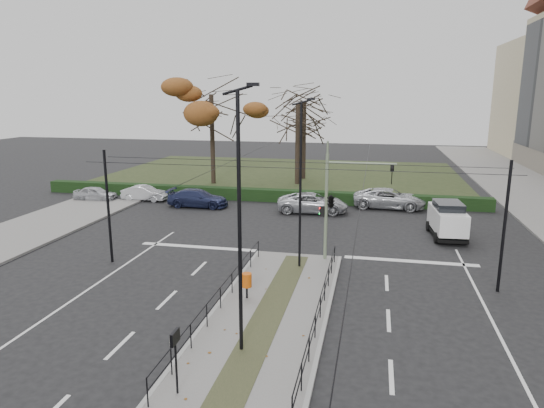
{
  "coord_description": "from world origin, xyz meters",
  "views": [
    {
      "loc": [
        3.86,
        -20.24,
        8.71
      ],
      "look_at": [
        -1.95,
        7.06,
        2.41
      ],
      "focal_mm": 32.0,
      "sensor_mm": 36.0,
      "label": 1
    }
  ],
  "objects_px": {
    "info_panel": "(175,345)",
    "parked_car_fourth": "(313,203)",
    "traffic_light": "(333,199)",
    "parked_car_third": "(198,198)",
    "streetlamp_median_far": "(301,184)",
    "parked_car_first": "(96,194)",
    "litter_bin": "(247,281)",
    "parked_car_fifth": "(389,199)",
    "bare_tree_near": "(298,109)",
    "streetlamp_median_near": "(240,222)",
    "white_van": "(447,219)",
    "parked_car_second": "(145,193)",
    "rust_tree": "(211,94)",
    "bare_tree_center": "(304,108)"
  },
  "relations": [
    {
      "from": "rust_tree",
      "to": "streetlamp_median_near",
      "type": "bearing_deg",
      "value": -69.56
    },
    {
      "from": "streetlamp_median_near",
      "to": "streetlamp_median_far",
      "type": "height_order",
      "value": "streetlamp_median_near"
    },
    {
      "from": "parked_car_second",
      "to": "parked_car_third",
      "type": "xyz_separation_m",
      "value": [
        5.22,
        -1.28,
        0.07
      ]
    },
    {
      "from": "traffic_light",
      "to": "parked_car_fourth",
      "type": "distance_m",
      "value": 11.43
    },
    {
      "from": "parked_car_first",
      "to": "parked_car_fourth",
      "type": "bearing_deg",
      "value": -94.75
    },
    {
      "from": "parked_car_first",
      "to": "parked_car_fifth",
      "type": "relative_size",
      "value": 0.65
    },
    {
      "from": "info_panel",
      "to": "parked_car_third",
      "type": "height_order",
      "value": "info_panel"
    },
    {
      "from": "traffic_light",
      "to": "streetlamp_median_far",
      "type": "bearing_deg",
      "value": -134.44
    },
    {
      "from": "traffic_light",
      "to": "streetlamp_median_near",
      "type": "xyz_separation_m",
      "value": [
        -2.14,
        -10.1,
        1.27
      ]
    },
    {
      "from": "streetlamp_median_near",
      "to": "parked_car_second",
      "type": "xyz_separation_m",
      "value": [
        -14.64,
        22.2,
        -4.05
      ]
    },
    {
      "from": "info_panel",
      "to": "parked_car_first",
      "type": "xyz_separation_m",
      "value": [
        -17.44,
        24.08,
        -1.09
      ]
    },
    {
      "from": "traffic_light",
      "to": "rust_tree",
      "type": "height_order",
      "value": "rust_tree"
    },
    {
      "from": "parked_car_second",
      "to": "bare_tree_near",
      "type": "xyz_separation_m",
      "value": [
        11.39,
        9.99,
        6.74
      ]
    },
    {
      "from": "parked_car_second",
      "to": "white_van",
      "type": "xyz_separation_m",
      "value": [
        23.42,
        -6.07,
        0.55
      ]
    },
    {
      "from": "parked_car_second",
      "to": "parked_car_fourth",
      "type": "xyz_separation_m",
      "value": [
        14.39,
        -1.24,
        0.11
      ]
    },
    {
      "from": "info_panel",
      "to": "parked_car_second",
      "type": "distance_m",
      "value": 28.42
    },
    {
      "from": "litter_bin",
      "to": "bare_tree_near",
      "type": "height_order",
      "value": "bare_tree_near"
    },
    {
      "from": "streetlamp_median_near",
      "to": "rust_tree",
      "type": "distance_m",
      "value": 33.08
    },
    {
      "from": "parked_car_first",
      "to": "parked_car_second",
      "type": "bearing_deg",
      "value": -80.66
    },
    {
      "from": "streetlamp_median_far",
      "to": "parked_car_second",
      "type": "xyz_separation_m",
      "value": [
        -15.32,
        13.59,
        -3.8
      ]
    },
    {
      "from": "white_van",
      "to": "parked_car_fifth",
      "type": "distance_m",
      "value": 8.19
    },
    {
      "from": "litter_bin",
      "to": "parked_car_first",
      "type": "relative_size",
      "value": 0.31
    },
    {
      "from": "white_van",
      "to": "parked_car_fifth",
      "type": "xyz_separation_m",
      "value": [
        -3.31,
        7.48,
        -0.41
      ]
    },
    {
      "from": "litter_bin",
      "to": "parked_car_fourth",
      "type": "distance_m",
      "value": 16.75
    },
    {
      "from": "litter_bin",
      "to": "white_van",
      "type": "bearing_deg",
      "value": 50.74
    },
    {
      "from": "bare_tree_center",
      "to": "bare_tree_near",
      "type": "relative_size",
      "value": 1.0
    },
    {
      "from": "streetlamp_median_far",
      "to": "streetlamp_median_near",
      "type": "bearing_deg",
      "value": -94.5
    },
    {
      "from": "bare_tree_near",
      "to": "parked_car_fifth",
      "type": "relative_size",
      "value": 1.89
    },
    {
      "from": "traffic_light",
      "to": "parked_car_fifth",
      "type": "relative_size",
      "value": 1.02
    },
    {
      "from": "info_panel",
      "to": "bare_tree_near",
      "type": "xyz_separation_m",
      "value": [
        -2.06,
        35.0,
        5.67
      ]
    },
    {
      "from": "litter_bin",
      "to": "info_panel",
      "type": "relative_size",
      "value": 0.56
    },
    {
      "from": "streetlamp_median_near",
      "to": "parked_car_third",
      "type": "bearing_deg",
      "value": 114.24
    },
    {
      "from": "streetlamp_median_far",
      "to": "rust_tree",
      "type": "height_order",
      "value": "rust_tree"
    },
    {
      "from": "litter_bin",
      "to": "parked_car_first",
      "type": "height_order",
      "value": "litter_bin"
    },
    {
      "from": "litter_bin",
      "to": "streetlamp_median_far",
      "type": "height_order",
      "value": "streetlamp_median_far"
    },
    {
      "from": "parked_car_third",
      "to": "bare_tree_near",
      "type": "distance_m",
      "value": 14.48
    },
    {
      "from": "streetlamp_median_far",
      "to": "parked_car_first",
      "type": "height_order",
      "value": "streetlamp_median_far"
    },
    {
      "from": "info_panel",
      "to": "parked_car_first",
      "type": "distance_m",
      "value": 29.75
    },
    {
      "from": "streetlamp_median_near",
      "to": "bare_tree_center",
      "type": "height_order",
      "value": "bare_tree_center"
    },
    {
      "from": "parked_car_fourth",
      "to": "litter_bin",
      "type": "bearing_deg",
      "value": 172.7
    },
    {
      "from": "bare_tree_center",
      "to": "bare_tree_near",
      "type": "height_order",
      "value": "bare_tree_near"
    },
    {
      "from": "traffic_light",
      "to": "bare_tree_center",
      "type": "bearing_deg",
      "value": 101.69
    },
    {
      "from": "info_panel",
      "to": "white_van",
      "type": "relative_size",
      "value": 0.47
    },
    {
      "from": "info_panel",
      "to": "parked_car_fourth",
      "type": "bearing_deg",
      "value": 87.71
    },
    {
      "from": "streetlamp_median_near",
      "to": "parked_car_third",
      "type": "xyz_separation_m",
      "value": [
        -9.42,
        20.92,
        -3.98
      ]
    },
    {
      "from": "info_panel",
      "to": "parked_car_fourth",
      "type": "height_order",
      "value": "info_panel"
    },
    {
      "from": "rust_tree",
      "to": "parked_car_fourth",
      "type": "bearing_deg",
      "value": -41.13
    },
    {
      "from": "traffic_light",
      "to": "parked_car_third",
      "type": "distance_m",
      "value": 16.06
    },
    {
      "from": "bare_tree_center",
      "to": "info_panel",
      "type": "bearing_deg",
      "value": -87.15
    },
    {
      "from": "info_panel",
      "to": "parked_car_fifth",
      "type": "relative_size",
      "value": 0.36
    }
  ]
}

